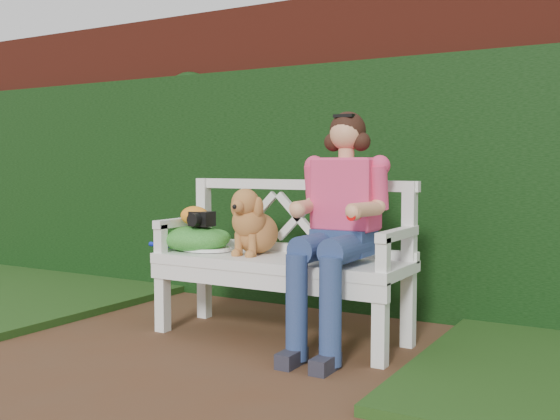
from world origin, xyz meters
The scene contains 11 objects.
ground centered at (0.00, 0.00, 0.00)m, with size 60.00×60.00×0.00m, color #4A3221.
brick_wall centered at (0.00, 1.90, 1.10)m, with size 10.00×0.30×2.20m, color #591D12.
ivy_hedge centered at (0.00, 1.68, 0.85)m, with size 10.00×0.18×1.70m, color #163513.
grass_left centered at (-2.40, 0.90, 0.03)m, with size 2.60×2.00×0.05m, color black.
garden_bench centered at (0.25, 0.78, 0.24)m, with size 1.58×0.60×0.48m, color white, non-canonical shape.
seated_woman centered at (0.65, 0.76, 0.61)m, with size 0.52×0.69×1.22m, color #E3284A, non-canonical shape.
dog centered at (0.06, 0.79, 0.68)m, with size 0.27×0.36×0.40m, color #B2694A, non-canonical shape.
tennis_racket centered at (-0.30, 0.77, 0.50)m, with size 0.64×0.27×0.03m, color white, non-canonical shape.
green_bag centered at (-0.34, 0.74, 0.56)m, with size 0.46×0.35×0.16m, color #2F7E3D, non-canonical shape.
camera_item centered at (-0.28, 0.73, 0.68)m, with size 0.14×0.10×0.09m, color black.
baseball_glove centered at (-0.35, 0.75, 0.70)m, with size 0.19×0.14×0.12m, color orange.
Camera 1 is at (2.12, -2.46, 1.01)m, focal length 42.00 mm.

